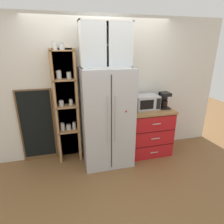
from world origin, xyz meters
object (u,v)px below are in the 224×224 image
(chalkboard_menu, at_px, (37,126))
(refrigerator, at_px, (106,117))
(microwave, at_px, (146,102))
(mug_navy, at_px, (152,108))
(coffee_maker, at_px, (164,100))
(bottle_cobalt, at_px, (133,104))
(mug_cream, at_px, (152,108))

(chalkboard_menu, bearing_deg, refrigerator, -15.43)
(refrigerator, bearing_deg, microwave, 8.50)
(microwave, relative_size, mug_navy, 3.73)
(coffee_maker, relative_size, mug_navy, 2.63)
(refrigerator, distance_m, mug_navy, 0.87)
(bottle_cobalt, bearing_deg, refrigerator, -170.31)
(mug_cream, bearing_deg, bottle_cobalt, 166.32)
(chalkboard_menu, bearing_deg, microwave, -6.08)
(refrigerator, relative_size, bottle_cobalt, 6.62)
(refrigerator, xyz_separation_m, mug_navy, (0.87, 0.00, 0.10))
(coffee_maker, bearing_deg, refrigerator, -176.12)
(microwave, bearing_deg, coffee_maker, -7.02)
(mug_cream, height_order, chalkboard_menu, chalkboard_menu)
(microwave, relative_size, mug_cream, 3.97)
(microwave, distance_m, mug_navy, 0.16)
(microwave, bearing_deg, chalkboard_menu, 173.92)
(bottle_cobalt, distance_m, chalkboard_menu, 1.78)
(coffee_maker, bearing_deg, chalkboard_menu, 173.78)
(microwave, bearing_deg, mug_navy, -59.92)
(mug_cream, bearing_deg, mug_navy, -92.44)
(bottle_cobalt, bearing_deg, mug_cream, -13.68)
(coffee_maker, bearing_deg, mug_cream, -165.66)
(refrigerator, bearing_deg, bottle_cobalt, 9.69)
(refrigerator, relative_size, chalkboard_menu, 1.27)
(coffee_maker, bearing_deg, microwave, 172.98)
(refrigerator, xyz_separation_m, microwave, (0.80, 0.12, 0.18))
(bottle_cobalt, height_order, chalkboard_menu, chalkboard_menu)
(mug_navy, bearing_deg, mug_cream, 87.56)
(microwave, xyz_separation_m, mug_cream, (0.07, -0.11, -0.08))
(mug_cream, xyz_separation_m, mug_navy, (-0.00, -0.01, 0.00))
(refrigerator, xyz_separation_m, bottle_cobalt, (0.53, 0.09, 0.17))
(mug_cream, xyz_separation_m, bottle_cobalt, (-0.34, 0.08, 0.07))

